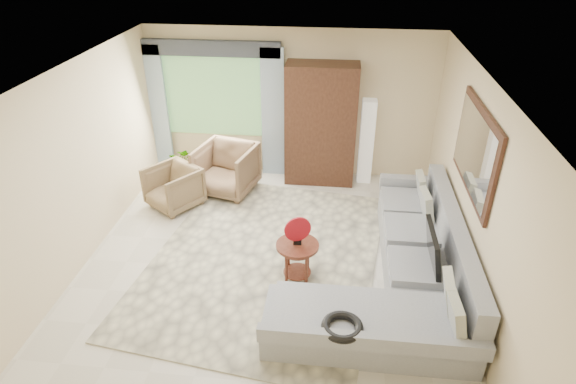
# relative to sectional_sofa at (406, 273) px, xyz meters

# --- Properties ---
(ground) EXTENTS (6.00, 6.00, 0.00)m
(ground) POSITION_rel_sectional_sofa_xyz_m (-1.78, 0.18, -0.28)
(ground) COLOR silver
(ground) RESTS_ON ground
(area_rug) EXTENTS (3.52, 4.37, 0.02)m
(area_rug) POSITION_rel_sectional_sofa_xyz_m (-1.84, 0.49, -0.27)
(area_rug) COLOR beige
(area_rug) RESTS_ON ground
(sectional_sofa) EXTENTS (2.30, 3.46, 0.90)m
(sectional_sofa) POSITION_rel_sectional_sofa_xyz_m (0.00, 0.00, 0.00)
(sectional_sofa) COLOR #A5A8AE
(sectional_sofa) RESTS_ON ground
(tv_screen) EXTENTS (0.14, 0.74, 0.48)m
(tv_screen) POSITION_rel_sectional_sofa_xyz_m (0.27, -0.03, 0.44)
(tv_screen) COLOR black
(tv_screen) RESTS_ON sectional_sofa
(garden_hose) EXTENTS (0.43, 0.43, 0.09)m
(garden_hose) POSITION_rel_sectional_sofa_xyz_m (-0.78, -1.26, 0.26)
(garden_hose) COLOR black
(garden_hose) RESTS_ON sectional_sofa
(coffee_table) EXTENTS (0.55, 0.55, 0.55)m
(coffee_table) POSITION_rel_sectional_sofa_xyz_m (-1.36, 0.09, 0.00)
(coffee_table) COLOR #431B12
(coffee_table) RESTS_ON ground
(red_disc) EXTENTS (0.33, 0.14, 0.34)m
(red_disc) POSITION_rel_sectional_sofa_xyz_m (-1.36, 0.09, 0.49)
(red_disc) COLOR #A11019
(red_disc) RESTS_ON coffee_table
(armchair_left) EXTENTS (1.04, 1.05, 0.69)m
(armchair_left) POSITION_rel_sectional_sofa_xyz_m (-3.53, 1.70, 0.06)
(armchair_left) COLOR olive
(armchair_left) RESTS_ON ground
(armchair_right) EXTENTS (1.10, 1.12, 0.84)m
(armchair_right) POSITION_rel_sectional_sofa_xyz_m (-2.78, 2.28, 0.14)
(armchair_right) COLOR brown
(armchair_right) RESTS_ON ground
(potted_plant) EXTENTS (0.51, 0.45, 0.54)m
(potted_plant) POSITION_rel_sectional_sofa_xyz_m (-3.69, 2.81, -0.02)
(potted_plant) COLOR #999999
(potted_plant) RESTS_ON ground
(armoire) EXTENTS (1.20, 0.55, 2.10)m
(armoire) POSITION_rel_sectional_sofa_xyz_m (-1.23, 2.90, 0.77)
(armoire) COLOR black
(armoire) RESTS_ON ground
(floor_lamp) EXTENTS (0.24, 0.24, 1.50)m
(floor_lamp) POSITION_rel_sectional_sofa_xyz_m (-0.43, 2.96, 0.47)
(floor_lamp) COLOR silver
(floor_lamp) RESTS_ON ground
(window) EXTENTS (1.80, 0.04, 1.40)m
(window) POSITION_rel_sectional_sofa_xyz_m (-3.13, 3.15, 1.12)
(window) COLOR #669E59
(window) RESTS_ON wall_back
(curtain_left) EXTENTS (0.40, 0.08, 2.30)m
(curtain_left) POSITION_rel_sectional_sofa_xyz_m (-4.18, 3.06, 0.87)
(curtain_left) COLOR #9EB7CC
(curtain_left) RESTS_ON ground
(curtain_right) EXTENTS (0.40, 0.08, 2.30)m
(curtain_right) POSITION_rel_sectional_sofa_xyz_m (-2.08, 3.06, 0.87)
(curtain_right) COLOR #9EB7CC
(curtain_right) RESTS_ON ground
(valance) EXTENTS (2.40, 0.12, 0.26)m
(valance) POSITION_rel_sectional_sofa_xyz_m (-3.13, 3.08, 1.97)
(valance) COLOR #1E232D
(valance) RESTS_ON wall_back
(wall_mirror) EXTENTS (0.05, 1.70, 1.05)m
(wall_mirror) POSITION_rel_sectional_sofa_xyz_m (0.68, 0.53, 1.47)
(wall_mirror) COLOR black
(wall_mirror) RESTS_ON wall_right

